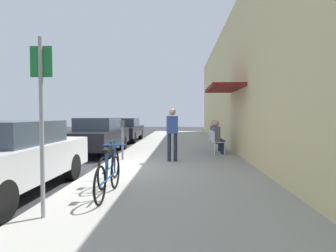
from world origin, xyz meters
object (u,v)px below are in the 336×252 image
Objects in this scene: bicycle_1 at (110,167)px; seated_patron_1 at (215,134)px; street_sign at (42,113)px; parked_car_0 at (7,157)px; parked_car_2 at (125,129)px; pedestrian_standing at (172,130)px; cafe_chair_0 at (216,141)px; seated_patron_0 at (218,136)px; bicycle_0 at (108,176)px; parking_meter at (122,137)px; cafe_chair_1 at (214,139)px; parked_car_1 at (98,135)px.

seated_patron_1 reaches higher than bicycle_1.
parked_car_0 is at bearing 135.44° from street_sign.
pedestrian_standing is at bearing -68.30° from parked_car_2.
cafe_chair_0 is 0.67× the size of seated_patron_0.
parked_car_2 is 13.15m from street_sign.
bicycle_0 is at bearing -115.94° from seated_patron_0.
parking_meter is 1.02× the size of seated_patron_0.
cafe_chair_1 is at bearing -48.96° from parked_car_2.
parking_meter is at bearing -145.30° from seated_patron_1.
cafe_chair_0 is 0.20m from seated_patron_0.
seated_patron_0 is at bearing -85.64° from cafe_chair_1.
pedestrian_standing is at bearing -38.69° from parked_car_1.
pedestrian_standing is (3.21, 3.48, 0.36)m from parked_car_0.
seated_patron_0 is 0.76× the size of pedestrian_standing.
cafe_chair_1 is at bearing 66.00° from street_sign.
parked_car_1 is at bearing 123.34° from parking_meter.
bicycle_0 is (0.62, -4.08, -0.41)m from parking_meter.
parked_car_0 is at bearing -90.00° from parked_car_1.
parked_car_1 reaches higher than seated_patron_1.
cafe_chair_0 is 0.79m from cafe_chair_1.
street_sign reaches higher than seated_patron_1.
parked_car_1 reaches higher than cafe_chair_0.
parked_car_0 is 2.57× the size of bicycle_0.
street_sign is 2.02× the size of seated_patron_0.
bicycle_1 is at bearing -70.57° from parked_car_1.
bicycle_0 is at bearing -79.71° from parked_car_2.
cafe_chair_1 is (-0.00, 0.79, 0.00)m from cafe_chair_0.
parking_meter is 0.78× the size of pedestrian_standing.
bicycle_0 is 6.24m from seated_patron_0.
parking_meter is 3.20m from bicycle_1.
bicycle_0 is 6.96m from seated_patron_1.
parked_car_1 is at bearing 179.50° from seated_patron_1.
seated_patron_0 reaches higher than bicycle_1.
bicycle_1 is at bearing -122.24° from seated_patron_0.
parked_car_1 is 5.85m from bicycle_1.
pedestrian_standing is (1.66, -0.22, 0.23)m from parking_meter.
street_sign reaches higher than bicycle_0.
parked_car_1 is 2.82m from parking_meter.
parked_car_1 is (0.00, 6.06, -0.00)m from parked_car_0.
parked_car_2 is 3.41× the size of seated_patron_1.
seated_patron_1 reaches higher than cafe_chair_0.
bicycle_0 is at bearing -113.09° from seated_patron_1.
parked_car_1 is 3.33× the size of parking_meter.
cafe_chair_1 is at bearing 51.19° from parked_car_0.
parking_meter is at bearing 89.45° from street_sign.
street_sign is at bearing -114.36° from seated_patron_1.
seated_patron_0 is 0.79m from seated_patron_1.
street_sign is at bearing -90.55° from parking_meter.
parked_car_1 is at bearing 179.41° from cafe_chair_1.
cafe_chair_0 is (3.28, 1.51, -0.26)m from parking_meter.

